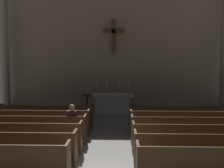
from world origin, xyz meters
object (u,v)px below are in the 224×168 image
(pew_left_row_2, at_px, (4,148))
(pew_left_row_6, at_px, (46,116))
(pew_right_row_3, at_px, (198,139))
(pew_right_row_4, at_px, (189,130))
(lone_worshipper, at_px, (73,122))
(pew_left_row_3, at_px, (18,137))
(pew_left_row_4, at_px, (29,128))
(candlestick_inner_right, at_px, (119,90))
(candlestick_inner_left, at_px, (107,90))
(lectern, at_px, (87,106))
(pew_right_row_2, at_px, (209,150))
(altar, at_px, (113,103))
(candlestick_outer_right, at_px, (129,90))
(pew_left_row_5, at_px, (38,122))
(candlestick_outer_left, at_px, (97,90))
(pew_right_row_6, at_px, (177,117))
(pew_right_row_1, at_px, (224,165))
(pew_right_row_5, at_px, (182,123))
(column_left_fourth, at_px, (3,48))

(pew_left_row_2, distance_m, pew_left_row_6, 3.86)
(pew_right_row_3, relative_size, pew_right_row_4, 1.00)
(lone_worshipper, bearing_deg, pew_left_row_3, -145.68)
(pew_left_row_4, distance_m, candlestick_inner_right, 5.87)
(candlestick_inner_left, bearing_deg, lectern, -127.31)
(pew_left_row_4, distance_m, lectern, 4.08)
(pew_right_row_2, height_order, altar, altar)
(pew_left_row_2, height_order, candlestick_inner_right, candlestick_inner_right)
(lectern, bearing_deg, candlestick_inner_left, 52.69)
(pew_left_row_4, relative_size, candlestick_outer_right, 5.93)
(pew_left_row_5, bearing_deg, pew_right_row_3, -19.79)
(altar, bearing_deg, candlestick_inner_left, 180.00)
(pew_right_row_2, bearing_deg, candlestick_inner_left, 113.29)
(pew_right_row_4, distance_m, candlestick_outer_left, 6.17)
(pew_right_row_3, distance_m, lectern, 6.16)
(altar, bearing_deg, pew_left_row_5, -123.63)
(pew_right_row_3, bearing_deg, pew_left_row_4, 169.80)
(pew_left_row_6, distance_m, pew_right_row_2, 6.61)
(pew_right_row_3, xyz_separation_m, candlestick_inner_left, (-2.98, 5.97, 0.74))
(pew_left_row_5, relative_size, candlestick_outer_right, 5.93)
(pew_left_row_2, distance_m, pew_right_row_3, 5.45)
(pew_left_row_6, height_order, altar, altar)
(pew_left_row_6, xyz_separation_m, pew_right_row_6, (5.37, 0.00, 0.00))
(pew_right_row_1, distance_m, pew_right_row_6, 4.83)
(pew_left_row_5, xyz_separation_m, pew_right_row_2, (5.37, -2.90, 0.00))
(pew_right_row_4, height_order, candlestick_inner_right, candlestick_inner_right)
(pew_right_row_5, relative_size, column_left_fourth, 0.55)
(pew_right_row_1, height_order, pew_right_row_2, same)
(pew_right_row_4, height_order, lectern, lectern)
(candlestick_inner_right, distance_m, lone_worshipper, 5.21)
(candlestick_inner_left, height_order, candlestick_outer_right, same)
(pew_right_row_2, bearing_deg, altar, 111.16)
(pew_left_row_5, bearing_deg, pew_right_row_2, -28.35)
(pew_left_row_5, xyz_separation_m, pew_right_row_3, (5.37, -1.93, 0.00))
(candlestick_inner_right, height_order, lone_worshipper, candlestick_inner_right)
(pew_left_row_4, xyz_separation_m, pew_left_row_6, (0.00, 1.93, 0.00))
(pew_right_row_1, distance_m, pew_right_row_4, 2.90)
(pew_left_row_3, distance_m, candlestick_inner_right, 6.71)
(pew_left_row_2, relative_size, column_left_fourth, 0.55)
(pew_left_row_5, height_order, candlestick_inner_right, candlestick_inner_right)
(lectern, distance_m, lone_worshipper, 3.76)
(pew_right_row_2, distance_m, candlestick_outer_left, 7.82)
(pew_right_row_1, bearing_deg, lone_worshipper, 143.00)
(pew_left_row_5, xyz_separation_m, lone_worshipper, (1.47, -0.93, 0.22))
(pew_left_row_2, xyz_separation_m, candlestick_inner_left, (2.38, 6.93, 0.74))
(pew_right_row_1, bearing_deg, pew_right_row_2, 90.00)
(pew_right_row_1, xyz_separation_m, candlestick_inner_left, (-2.98, 7.90, 0.74))
(pew_left_row_3, height_order, column_left_fourth, column_left_fourth)
(pew_left_row_3, relative_size, pew_right_row_4, 1.00)
(pew_left_row_2, height_order, pew_right_row_6, same)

